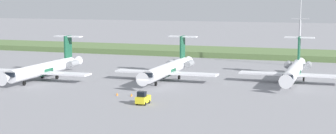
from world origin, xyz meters
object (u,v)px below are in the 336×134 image
object	(u,v)px
regional_jet_second	(168,69)
antenna_mast	(300,36)
safety_cone_mid_marker	(131,95)
regional_jet_nearest	(45,68)
regional_jet_third	(294,70)
safety_cone_front_marker	(117,94)
safety_cone_rear_marker	(143,95)
baggage_tug	(143,98)

from	to	relation	value
regional_jet_second	antenna_mast	bearing A→B (deg)	53.16
regional_jet_second	safety_cone_mid_marker	bearing A→B (deg)	-90.99
regional_jet_nearest	regional_jet_second	xyz separation A→B (m)	(25.88, 8.34, 0.00)
regional_jet_third	antenna_mast	distance (m)	27.94
safety_cone_front_marker	safety_cone_rear_marker	world-z (taller)	same
regional_jet_third	baggage_tug	xyz separation A→B (m)	(-22.09, -32.36, -1.53)
regional_jet_third	safety_cone_mid_marker	xyz separation A→B (m)	(-26.75, -26.26, -2.26)
safety_cone_mid_marker	baggage_tug	bearing A→B (deg)	-52.64
antenna_mast	safety_cone_front_marker	bearing A→B (deg)	-117.70
regional_jet_second	safety_cone_front_marker	distance (m)	20.70
safety_cone_front_marker	regional_jet_second	bearing A→B (deg)	81.07
regional_jet_second	antenna_mast	world-z (taller)	antenna_mast
regional_jet_nearest	safety_cone_mid_marker	world-z (taller)	regional_jet_nearest
regional_jet_nearest	regional_jet_second	world-z (taller)	same
regional_jet_third	safety_cone_rear_marker	size ratio (longest dim) A/B	56.36
antenna_mast	safety_cone_mid_marker	bearing A→B (deg)	-115.30
regional_jet_third	safety_cone_front_marker	world-z (taller)	regional_jet_third
regional_jet_nearest	regional_jet_third	size ratio (longest dim) A/B	1.00
regional_jet_third	antenna_mast	xyz separation A→B (m)	(-1.39, 27.37, 5.42)
regional_jet_nearest	safety_cone_front_marker	xyz separation A→B (m)	(22.69, -11.99, -2.26)
regional_jet_third	antenna_mast	size ratio (longest dim) A/B	1.63
regional_jet_nearest	regional_jet_third	xyz separation A→B (m)	(52.28, 14.35, 0.00)
antenna_mast	safety_cone_front_marker	xyz separation A→B (m)	(-28.20, -53.71, -7.68)
regional_jet_nearest	regional_jet_third	distance (m)	54.21
regional_jet_nearest	safety_cone_front_marker	distance (m)	25.76
regional_jet_third	safety_cone_rear_marker	bearing A→B (deg)	-133.09
regional_jet_nearest	safety_cone_mid_marker	size ratio (longest dim) A/B	56.36
regional_jet_third	safety_cone_mid_marker	bearing A→B (deg)	-135.52
safety_cone_mid_marker	safety_cone_rear_marker	size ratio (longest dim) A/B	1.00
regional_jet_third	regional_jet_nearest	bearing A→B (deg)	-164.65
regional_jet_nearest	safety_cone_rear_marker	distance (m)	30.27
baggage_tug	safety_cone_mid_marker	world-z (taller)	baggage_tug
regional_jet_second	baggage_tug	xyz separation A→B (m)	(4.31, -26.35, -1.53)
safety_cone_mid_marker	antenna_mast	bearing A→B (deg)	64.70
regional_jet_second	safety_cone_mid_marker	size ratio (longest dim) A/B	56.36
regional_jet_third	safety_cone_mid_marker	size ratio (longest dim) A/B	56.36
regional_jet_second	antenna_mast	distance (m)	42.06
safety_cone_front_marker	safety_cone_rear_marker	xyz separation A→B (m)	(5.06, 0.11, 0.00)
antenna_mast	baggage_tug	size ratio (longest dim) A/B	5.94
safety_cone_mid_marker	safety_cone_rear_marker	bearing A→B (deg)	0.95
antenna_mast	safety_cone_mid_marker	world-z (taller)	antenna_mast
antenna_mast	regional_jet_nearest	bearing A→B (deg)	-140.65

